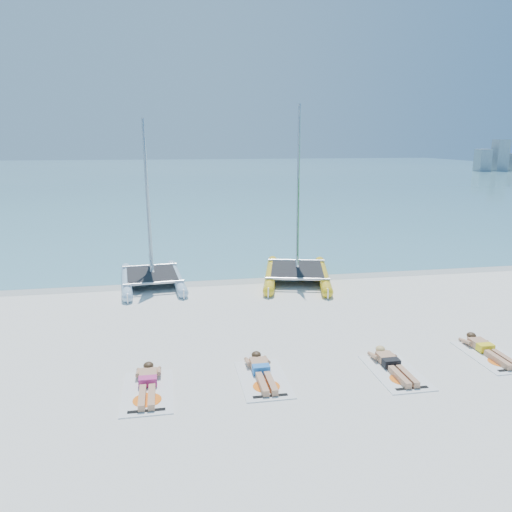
{
  "coord_description": "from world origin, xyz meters",
  "views": [
    {
      "loc": [
        -2.36,
        -11.82,
        4.95
      ],
      "look_at": [
        -0.02,
        1.2,
        1.86
      ],
      "focal_mm": 35.0,
      "sensor_mm": 36.0,
      "label": 1
    }
  ],
  "objects_px": {
    "sunbather_a": "(148,382)",
    "sunbather_d": "(486,348)",
    "catamaran_yellow": "(298,222)",
    "towel_a": "(148,392)",
    "towel_b": "(263,379)",
    "sunbather_b": "(261,370)",
    "towel_d": "(491,356)",
    "catamaran_blue": "(150,234)",
    "sunbather_c": "(392,364)",
    "towel_c": "(395,372)"
  },
  "relations": [
    {
      "from": "catamaran_yellow",
      "to": "sunbather_d",
      "type": "height_order",
      "value": "catamaran_yellow"
    },
    {
      "from": "towel_c",
      "to": "towel_d",
      "type": "xyz_separation_m",
      "value": [
        2.58,
        0.39,
        0.0
      ]
    },
    {
      "from": "catamaran_blue",
      "to": "towel_b",
      "type": "bearing_deg",
      "value": -77.21
    },
    {
      "from": "towel_a",
      "to": "towel_d",
      "type": "xyz_separation_m",
      "value": [
        7.86,
        0.32,
        0.0
      ]
    },
    {
      "from": "catamaran_yellow",
      "to": "towel_b",
      "type": "distance_m",
      "value": 8.56
    },
    {
      "from": "towel_d",
      "to": "sunbather_d",
      "type": "height_order",
      "value": "sunbather_d"
    },
    {
      "from": "catamaran_blue",
      "to": "sunbather_c",
      "type": "bearing_deg",
      "value": -60.36
    },
    {
      "from": "sunbather_a",
      "to": "towel_c",
      "type": "bearing_deg",
      "value": -2.85
    },
    {
      "from": "towel_a",
      "to": "sunbather_b",
      "type": "relative_size",
      "value": 1.07
    },
    {
      "from": "towel_b",
      "to": "sunbather_b",
      "type": "height_order",
      "value": "sunbather_b"
    },
    {
      "from": "towel_a",
      "to": "sunbather_c",
      "type": "distance_m",
      "value": 5.29
    },
    {
      "from": "sunbather_b",
      "to": "towel_c",
      "type": "bearing_deg",
      "value": -7.75
    },
    {
      "from": "catamaran_yellow",
      "to": "towel_d",
      "type": "xyz_separation_m",
      "value": [
        2.69,
        -7.65,
        -2.02
      ]
    },
    {
      "from": "towel_b",
      "to": "towel_a",
      "type": "bearing_deg",
      "value": -176.86
    },
    {
      "from": "towel_a",
      "to": "sunbather_c",
      "type": "height_order",
      "value": "sunbather_c"
    },
    {
      "from": "sunbather_a",
      "to": "sunbather_d",
      "type": "distance_m",
      "value": 7.87
    },
    {
      "from": "sunbather_a",
      "to": "towel_c",
      "type": "distance_m",
      "value": 5.3
    },
    {
      "from": "towel_a",
      "to": "sunbather_c",
      "type": "xyz_separation_m",
      "value": [
        5.29,
        0.12,
        0.11
      ]
    },
    {
      "from": "catamaran_blue",
      "to": "towel_a",
      "type": "xyz_separation_m",
      "value": [
        0.1,
        -7.98,
        -1.75
      ]
    },
    {
      "from": "towel_b",
      "to": "sunbather_b",
      "type": "bearing_deg",
      "value": 90.0
    },
    {
      "from": "catamaran_yellow",
      "to": "towel_c",
      "type": "bearing_deg",
      "value": -75.4
    },
    {
      "from": "towel_b",
      "to": "sunbather_d",
      "type": "xyz_separation_m",
      "value": [
        5.48,
        0.38,
        0.11
      ]
    },
    {
      "from": "towel_b",
      "to": "sunbather_a",
      "type": "bearing_deg",
      "value": 178.54
    },
    {
      "from": "sunbather_a",
      "to": "sunbather_b",
      "type": "bearing_deg",
      "value": 3.14
    },
    {
      "from": "towel_b",
      "to": "sunbather_b",
      "type": "relative_size",
      "value": 1.07
    },
    {
      "from": "sunbather_a",
      "to": "sunbather_b",
      "type": "xyz_separation_m",
      "value": [
        2.39,
        0.13,
        0.0
      ]
    },
    {
      "from": "sunbather_c",
      "to": "sunbather_d",
      "type": "xyz_separation_m",
      "value": [
        2.58,
        0.39,
        0.0
      ]
    },
    {
      "from": "catamaran_blue",
      "to": "catamaran_yellow",
      "type": "bearing_deg",
      "value": -4.88
    },
    {
      "from": "sunbather_a",
      "to": "towel_b",
      "type": "distance_m",
      "value": 2.39
    },
    {
      "from": "towel_b",
      "to": "sunbather_b",
      "type": "distance_m",
      "value": 0.22
    },
    {
      "from": "sunbather_b",
      "to": "towel_d",
      "type": "distance_m",
      "value": 5.48
    },
    {
      "from": "catamaran_yellow",
      "to": "towel_a",
      "type": "xyz_separation_m",
      "value": [
        -5.18,
        -7.97,
        -2.02
      ]
    },
    {
      "from": "towel_c",
      "to": "sunbather_d",
      "type": "height_order",
      "value": "sunbather_d"
    },
    {
      "from": "catamaran_yellow",
      "to": "sunbather_c",
      "type": "distance_m",
      "value": 8.08
    },
    {
      "from": "towel_a",
      "to": "towel_d",
      "type": "bearing_deg",
      "value": 2.29
    },
    {
      "from": "towel_b",
      "to": "towel_d",
      "type": "bearing_deg",
      "value": 1.92
    },
    {
      "from": "sunbather_d",
      "to": "towel_b",
      "type": "bearing_deg",
      "value": -176.07
    },
    {
      "from": "sunbather_b",
      "to": "towel_d",
      "type": "relative_size",
      "value": 0.93
    },
    {
      "from": "sunbather_b",
      "to": "sunbather_c",
      "type": "relative_size",
      "value": 1.0
    },
    {
      "from": "towel_c",
      "to": "sunbather_d",
      "type": "xyz_separation_m",
      "value": [
        2.58,
        0.58,
        0.11
      ]
    },
    {
      "from": "catamaran_yellow",
      "to": "sunbather_c",
      "type": "xyz_separation_m",
      "value": [
        0.11,
        -7.85,
        -1.91
      ]
    },
    {
      "from": "sunbather_b",
      "to": "sunbather_c",
      "type": "xyz_separation_m",
      "value": [
        2.9,
        -0.2,
        0.0
      ]
    },
    {
      "from": "sunbather_c",
      "to": "towel_d",
      "type": "bearing_deg",
      "value": 4.32
    },
    {
      "from": "sunbather_b",
      "to": "towel_d",
      "type": "height_order",
      "value": "sunbather_b"
    },
    {
      "from": "catamaran_blue",
      "to": "towel_c",
      "type": "bearing_deg",
      "value": -61.0
    },
    {
      "from": "sunbather_c",
      "to": "towel_d",
      "type": "xyz_separation_m",
      "value": [
        2.58,
        0.19,
        -0.11
      ]
    },
    {
      "from": "sunbather_a",
      "to": "sunbather_d",
      "type": "relative_size",
      "value": 1.0
    },
    {
      "from": "towel_d",
      "to": "catamaran_blue",
      "type": "bearing_deg",
      "value": 136.11
    },
    {
      "from": "towel_d",
      "to": "sunbather_d",
      "type": "distance_m",
      "value": 0.22
    },
    {
      "from": "catamaran_blue",
      "to": "towel_b",
      "type": "height_order",
      "value": "catamaran_blue"
    }
  ]
}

